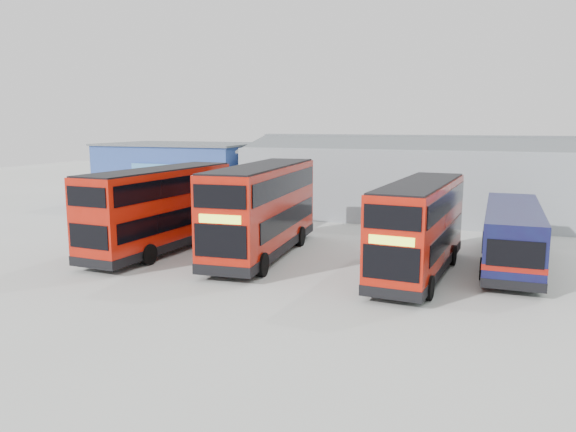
% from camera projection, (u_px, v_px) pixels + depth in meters
% --- Properties ---
extents(ground_plane, '(120.00, 120.00, 0.00)m').
position_uv_depth(ground_plane, '(251.00, 273.00, 25.67)').
color(ground_plane, '#AFAFA9').
rests_on(ground_plane, ground).
extents(office_block, '(12.30, 8.32, 5.12)m').
position_uv_depth(office_block, '(182.00, 174.00, 46.61)').
color(office_block, navy).
rests_on(office_block, ground).
extents(maintenance_shed, '(30.50, 12.00, 5.89)m').
position_uv_depth(maintenance_shed, '(459.00, 180.00, 41.15)').
color(maintenance_shed, '#8E949B').
rests_on(maintenance_shed, ground).
extents(double_decker_left, '(3.30, 10.65, 4.44)m').
position_uv_depth(double_decker_left, '(160.00, 211.00, 29.64)').
color(double_decker_left, '#B2180A').
rests_on(double_decker_left, ground).
extents(double_decker_centre, '(3.35, 11.21, 4.68)m').
position_uv_depth(double_decker_centre, '(263.00, 211.00, 28.71)').
color(double_decker_centre, '#B2180A').
rests_on(double_decker_centre, ground).
extents(double_decker_right, '(3.24, 10.17, 4.23)m').
position_uv_depth(double_decker_right, '(419.00, 229.00, 25.01)').
color(double_decker_right, '#B2180A').
rests_on(double_decker_right, ground).
extents(single_decker_blue, '(2.73, 10.73, 2.89)m').
position_uv_depth(single_decker_blue, '(512.00, 237.00, 26.68)').
color(single_decker_blue, '#0E1640').
rests_on(single_decker_blue, ground).
extents(panel_van, '(3.55, 5.91, 2.42)m').
position_uv_depth(panel_van, '(143.00, 197.00, 41.72)').
color(panel_van, silver).
rests_on(panel_van, ground).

